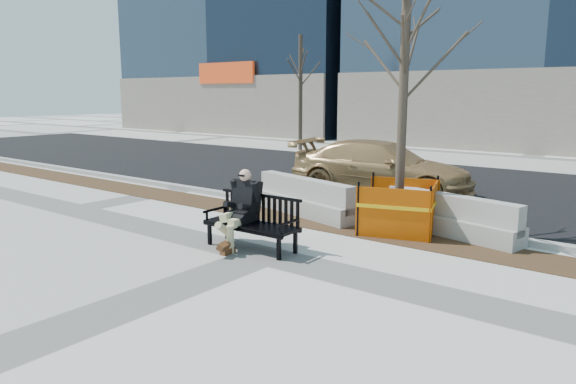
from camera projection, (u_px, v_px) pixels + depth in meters
name	position (u px, v px, depth m)	size (l,w,h in m)	color
ground	(264.00, 255.00, 9.52)	(120.00, 120.00, 0.00)	beige
mulch_strip	(341.00, 226.00, 11.55)	(40.00, 1.20, 0.02)	#47301C
asphalt_street	(448.00, 187.00, 16.38)	(60.00, 10.40, 0.01)	black
curb	(363.00, 216.00, 12.28)	(60.00, 0.25, 0.12)	#9E9B93
bench	(251.00, 249.00, 9.92)	(1.90, 0.68, 1.01)	black
seated_man	(243.00, 246.00, 10.10)	(0.63, 1.05, 1.47)	black
tree_fence	(398.00, 231.00, 11.17)	(2.24, 2.24, 5.60)	#DF5100
sedan	(380.00, 194.00, 15.36)	(2.12, 5.22, 1.51)	#A77F4C
jersey_barrier_left	(305.00, 215.00, 12.69)	(3.10, 0.62, 0.89)	#9D9A93
jersey_barrier_right	(450.00, 235.00, 10.87)	(2.96, 0.59, 0.85)	#9D9B93
far_tree_left	(300.00, 150.00, 27.14)	(2.28, 2.28, 6.14)	#45372C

